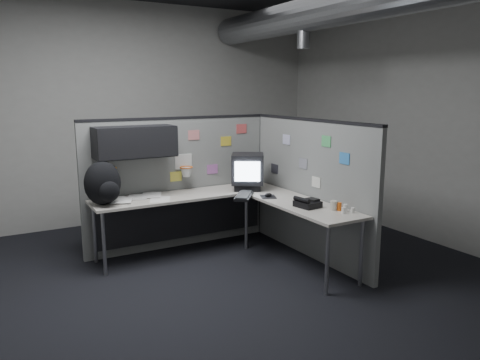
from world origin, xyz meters
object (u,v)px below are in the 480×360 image
monitor (248,171)px  backpack (103,184)px  keyboard (244,196)px  desk (218,206)px  phone (307,203)px

monitor → backpack: backpack is taller
monitor → keyboard: monitor is taller
desk → keyboard: keyboard is taller
monitor → phone: bearing=-99.1°
monitor → phone: 1.12m
desk → keyboard: size_ratio=5.00×
phone → keyboard: bearing=118.6°
desk → keyboard: (0.23, -0.20, 0.14)m
monitor → phone: monitor is taller
keyboard → monitor: bearing=48.2°
monitor → backpack: 1.76m
backpack → desk: bearing=-1.5°
keyboard → backpack: (-1.49, 0.42, 0.21)m
keyboard → phone: 0.81m
keyboard → phone: bearing=-69.9°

